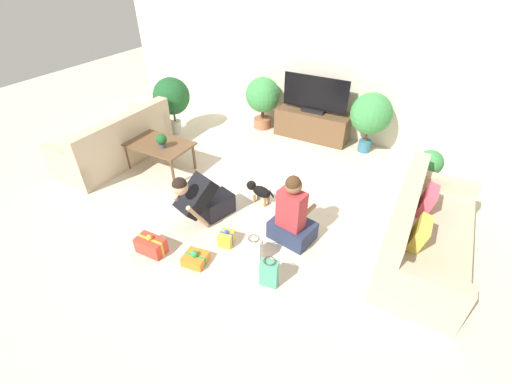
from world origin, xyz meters
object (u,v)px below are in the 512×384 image
at_px(potted_plant_corner_left, 172,97).
at_px(person_kneeling, 202,199).
at_px(potted_plant_corner_right, 427,171).
at_px(person_sitting, 292,217).
at_px(potted_plant_back_left, 263,97).
at_px(gift_box_b, 226,238).
at_px(gift_bag_a, 269,273).
at_px(gift_box_a, 151,245).
at_px(tv_console, 312,125).
at_px(gift_box_c, 195,259).
at_px(coffee_table, 158,146).
at_px(potted_plant_back_right, 371,115).
at_px(dog, 259,190).
at_px(gift_bag_b, 254,250).
at_px(sofa_left, 116,144).
at_px(tabletop_plant, 161,140).
at_px(tv, 315,96).
at_px(sofa_right, 423,236).

distance_m(potted_plant_corner_left, person_kneeling, 2.88).
distance_m(potted_plant_corner_right, person_sitting, 2.22).
xyz_separation_m(potted_plant_back_left, gift_box_b, (1.20, -3.20, -0.54)).
bearing_deg(gift_bag_a, gift_box_a, -170.26).
bearing_deg(gift_box_a, tv_console, 81.67).
distance_m(tv_console, gift_box_c, 3.69).
distance_m(coffee_table, person_sitting, 2.62).
relative_size(potted_plant_back_right, gift_box_a, 2.98).
bearing_deg(gift_box_c, gift_box_a, -168.83).
bearing_deg(coffee_table, dog, -0.74).
height_order(person_sitting, gift_bag_b, person_sitting).
relative_size(tv_console, gift_box_a, 3.86).
height_order(dog, gift_box_b, dog).
distance_m(sofa_left, potted_plant_back_left, 2.83).
distance_m(potted_plant_corner_left, tabletop_plant, 1.54).
xyz_separation_m(potted_plant_corner_left, gift_box_a, (1.88, -2.74, -0.60)).
height_order(potted_plant_corner_right, gift_bag_b, potted_plant_corner_right).
xyz_separation_m(person_sitting, gift_box_a, (-1.38, -1.02, -0.25)).
bearing_deg(dog, gift_bag_b, 32.31).
relative_size(dog, gift_box_a, 1.33).
height_order(coffee_table, tabletop_plant, tabletop_plant).
relative_size(gift_bag_a, gift_bag_b, 1.03).
distance_m(person_sitting, gift_box_c, 1.25).
relative_size(person_kneeling, tabletop_plant, 3.80).
xyz_separation_m(tv, potted_plant_corner_left, (-2.44, -1.06, -0.11)).
bearing_deg(potted_plant_corner_left, gift_box_a, -55.44).
bearing_deg(gift_box_c, gift_box_b, 71.37).
xyz_separation_m(potted_plant_corner_left, person_kneeling, (2.09, -1.95, -0.35)).
relative_size(tv_console, dog, 2.90).
distance_m(person_kneeling, gift_box_b, 0.62).
xyz_separation_m(potted_plant_corner_left, tabletop_plant, (0.86, -1.28, -0.11)).
xyz_separation_m(tv_console, gift_bag_a, (0.91, -3.55, -0.09)).
relative_size(tv, gift_box_c, 4.23).
xyz_separation_m(person_sitting, dog, (-0.73, 0.48, -0.15)).
relative_size(dog, gift_box_b, 2.10).
xyz_separation_m(potted_plant_corner_right, potted_plant_back_left, (-3.15, 0.92, 0.22)).
bearing_deg(potted_plant_corner_left, potted_plant_back_right, 16.24).
xyz_separation_m(coffee_table, gift_bag_b, (2.34, -1.06, -0.26)).
xyz_separation_m(sofa_left, potted_plant_back_left, (1.55, 2.35, 0.33)).
xyz_separation_m(sofa_right, person_kneeling, (-2.61, -0.71, 0.06)).
distance_m(potted_plant_back_left, potted_plant_corner_left, 1.73).
height_order(potted_plant_back_left, gift_box_c, potted_plant_back_left).
bearing_deg(potted_plant_back_right, potted_plant_corner_left, -163.76).
bearing_deg(coffee_table, potted_plant_back_left, 72.28).
height_order(sofa_right, person_kneeling, sofa_right).
distance_m(gift_box_a, gift_box_b, 0.91).
bearing_deg(gift_bag_a, person_kneeling, 156.79).
xyz_separation_m(tv, person_kneeling, (-0.35, -3.01, -0.46)).
bearing_deg(sofa_right, potted_plant_corner_right, 6.29).
bearing_deg(gift_box_a, potted_plant_back_right, 66.94).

